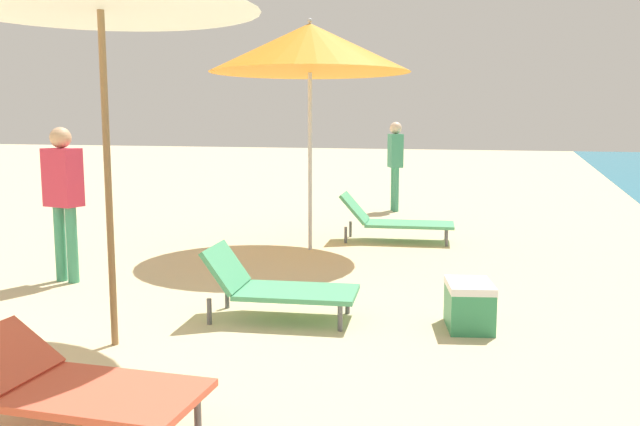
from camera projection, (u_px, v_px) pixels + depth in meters
lounger_second_shoreside at (276, 286)px, 5.44m from camera, size 1.30×0.76×0.60m
lounger_second_inland at (75, 385)px, 3.39m from camera, size 1.31×0.66×0.52m
umbrella_farthest at (310, 48)px, 8.12m from camera, size 2.49×2.49×2.88m
lounger_farthest_shoreside at (393, 220)px, 9.01m from camera, size 1.60×0.81×0.66m
person_walking_near at (63, 190)px, 6.63m from camera, size 0.39×0.28×1.57m
person_walking_mid at (395, 157)px, 12.02m from camera, size 0.35×0.42×1.63m
cooler_box at (469, 305)px, 5.20m from camera, size 0.46×0.56×0.37m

